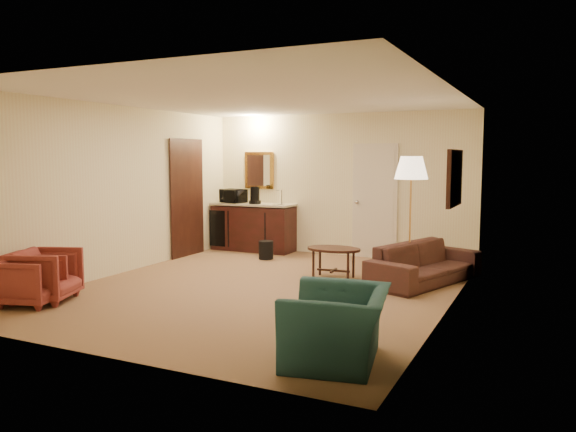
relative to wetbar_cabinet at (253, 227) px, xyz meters
name	(u,v)px	position (x,y,z in m)	size (l,w,h in m)	color
ground	(263,288)	(1.65, -2.72, -0.46)	(6.00, 6.00, 0.00)	olive
room_walls	(281,163)	(1.55, -1.95, 1.26)	(5.02, 6.01, 2.61)	beige
wetbar_cabinet	(253,227)	(0.00, 0.00, 0.00)	(1.64, 0.58, 0.92)	#3B1312
sofa	(425,257)	(3.60, -1.42, -0.08)	(1.96, 0.57, 0.77)	black
teal_armchair	(337,314)	(3.55, -4.92, -0.02)	(1.00, 0.65, 0.87)	#1F444D
rose_chair_near	(31,279)	(-0.50, -4.72, -0.13)	(0.63, 0.59, 0.65)	maroon
rose_chair_far	(45,273)	(-0.50, -4.51, -0.10)	(0.71, 0.66, 0.73)	maroon
coffee_table	(334,263)	(2.31, -1.72, -0.23)	(0.81, 0.55, 0.47)	black
floor_lamp	(410,218)	(3.35, -1.32, 0.46)	(0.49, 0.49, 1.83)	gold
waste_bin	(266,250)	(0.65, -0.72, -0.30)	(0.26, 0.26, 0.32)	black
microwave	(233,194)	(-0.42, -0.05, 0.62)	(0.48, 0.27, 0.33)	black
coffee_maker	(255,195)	(0.10, -0.11, 0.63)	(0.18, 0.18, 0.33)	black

